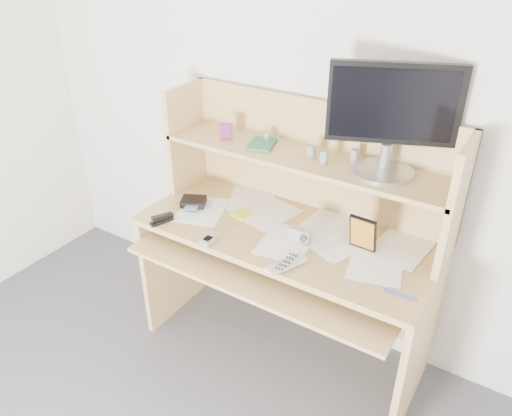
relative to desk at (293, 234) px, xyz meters
The scene contains 19 objects.
back_wall 0.60m from the desk, 90.00° to the left, with size 3.60×0.04×2.50m, color silver.
desk is the anchor object (origin of this frame).
paper_clutter 0.10m from the desk, 90.00° to the right, with size 1.32×0.54×0.01m, color white.
keyboard 0.15m from the desk, 104.37° to the right, with size 0.49×0.18×0.03m.
tv_remote 0.36m from the desk, 66.27° to the right, with size 0.05×0.19×0.02m, color #ADAEA8.
flip_phone 0.42m from the desk, 125.53° to the right, with size 0.05×0.09×0.02m, color silver.
stapler 0.64m from the desk, 148.38° to the right, with size 0.03×0.12×0.04m, color black.
wallet 0.53m from the desk, 167.62° to the right, with size 0.12×0.10×0.03m, color black.
sticky_note_pad 0.27m from the desk, 165.64° to the right, with size 0.09×0.09×0.01m, color #F5FF43.
digital_camera 0.18m from the desk, 50.33° to the right, with size 0.10×0.04×0.06m, color #B7B6B9.
game_case 0.39m from the desk, ahead, with size 0.12×0.01×0.17m, color black.
blue_pen 0.65m from the desk, 22.12° to the right, with size 0.01×0.01×0.13m, color #1740AF.
card_box 0.59m from the desk, behind, with size 0.06×0.02×0.08m, color #A82C16.
shelf_book 0.45m from the desk, 164.84° to the left, with size 0.11×0.16×0.02m, color #2F763D.
chip_stack_a 0.48m from the desk, 153.06° to the left, with size 0.04×0.04×0.05m, color black.
chip_stack_b 0.43m from the desk, 17.07° to the left, with size 0.04×0.04×0.06m, color white.
chip_stack_c 0.42m from the desk, 61.68° to the left, with size 0.04×0.04×0.05m, color black.
chip_stack_d 0.49m from the desk, 27.71° to the left, with size 0.04×0.04×0.06m, color silver.
monitor 0.74m from the desk, 16.65° to the left, with size 0.50×0.28×0.46m.
Camera 1 is at (0.93, -0.25, 2.00)m, focal length 35.00 mm.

